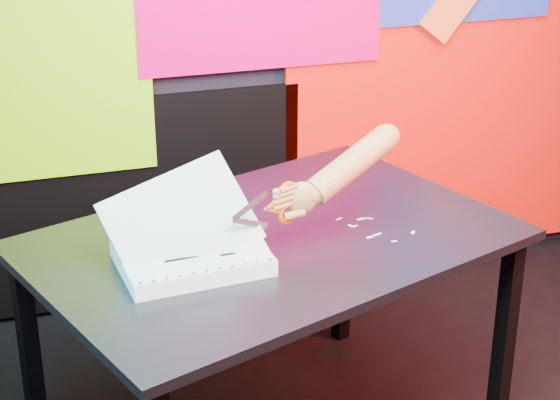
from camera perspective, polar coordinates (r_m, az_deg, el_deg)
name	(u,v)px	position (r m, az deg, el deg)	size (l,w,h in m)	color
room	(532,54)	(2.32, 15.12, 8.58)	(3.01, 3.01, 2.71)	black
backdrop	(337,60)	(3.72, 3.49, 8.52)	(2.88, 0.05, 2.08)	red
work_table	(271,261)	(2.72, -0.53, -3.71)	(1.56, 1.29, 0.75)	black
printout_stack	(192,256)	(2.52, -5.41, -3.41)	(0.44, 0.31, 0.29)	silver
scissors	(283,204)	(2.56, 0.19, -0.26)	(0.21, 0.08, 0.13)	silver
hand_forearm	(343,169)	(2.67, 3.88, 1.87)	(0.42, 0.19, 0.20)	#BA7C41
paper_clippings	(369,228)	(2.75, 5.46, -1.68)	(0.19, 0.20, 0.00)	silver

